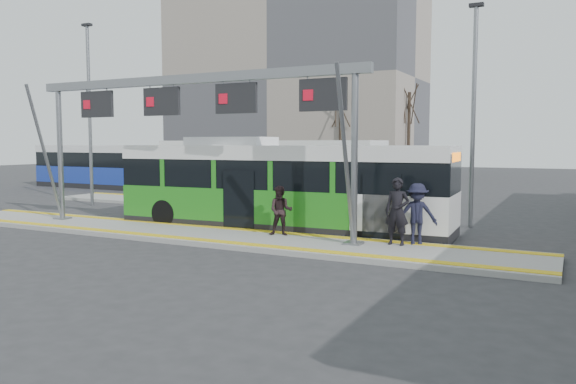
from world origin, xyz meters
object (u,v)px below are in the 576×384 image
Objects in this scene: passenger_c at (417,214)px; gantry at (188,106)px; hero_bus at (280,187)px; passenger_b at (281,211)px; passenger_a at (397,211)px.

gantry is at bearing 166.54° from passenger_c.
passenger_b is at bearing -63.81° from hero_bus.
hero_bus is 5.54m from passenger_c.
passenger_a is 1.23× the size of passenger_b.
gantry reaches higher than hero_bus.
passenger_c is at bearing 6.44° from gantry.
gantry is 7.30× the size of passenger_c.
passenger_b is (1.05, -1.91, -0.57)m from hero_bus.
passenger_a reaches higher than passenger_b.
passenger_a is 0.60m from passenger_c.
gantry reaches higher than passenger_c.
hero_bus is at bearing 144.11° from passenger_c.
gantry reaches higher than passenger_a.
hero_bus reaches higher than passenger_a.
passenger_a is 1.10× the size of passenger_c.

